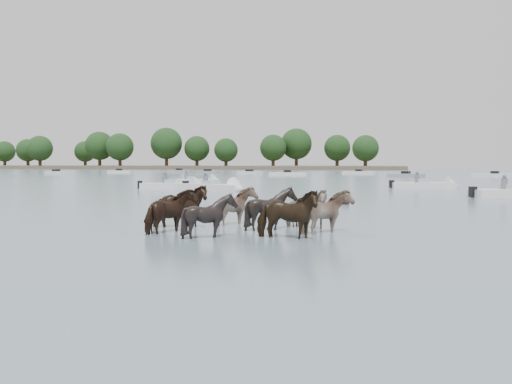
# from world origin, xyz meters

# --- Properties ---
(ground) EXTENTS (400.00, 400.00, 0.00)m
(ground) POSITION_xyz_m (0.00, 0.00, 0.00)
(ground) COLOR slate
(ground) RESTS_ON ground
(shoreline) EXTENTS (160.00, 30.00, 1.00)m
(shoreline) POSITION_xyz_m (-70.00, 150.00, 0.50)
(shoreline) COLOR #4C4233
(shoreline) RESTS_ON ground
(pony_herd) EXTENTS (6.31, 4.47, 1.50)m
(pony_herd) POSITION_xyz_m (1.08, 2.53, 0.55)
(pony_herd) COLOR black
(pony_herd) RESTS_ON ground
(swimming_pony) EXTENTS (0.72, 0.44, 0.44)m
(swimming_pony) POSITION_xyz_m (3.03, 13.97, 0.10)
(swimming_pony) COLOR black
(swimming_pony) RESTS_ON ground
(motorboat_a) EXTENTS (5.12, 3.27, 1.92)m
(motorboat_a) POSITION_xyz_m (-10.16, 26.66, 0.23)
(motorboat_a) COLOR silver
(motorboat_a) RESTS_ON ground
(motorboat_b) EXTENTS (5.70, 3.82, 1.92)m
(motorboat_b) POSITION_xyz_m (-6.48, 24.65, 0.23)
(motorboat_b) COLOR silver
(motorboat_b) RESTS_ON ground
(motorboat_c) EXTENTS (5.43, 2.67, 1.92)m
(motorboat_c) POSITION_xyz_m (8.38, 32.06, 0.23)
(motorboat_c) COLOR silver
(motorboat_c) RESTS_ON ground
(motorboat_f) EXTENTS (5.46, 3.53, 1.92)m
(motorboat_f) POSITION_xyz_m (-12.05, 36.52, 0.23)
(motorboat_f) COLOR silver
(motorboat_f) RESTS_ON ground
(distant_flotilla) EXTENTS (102.60, 29.12, 0.93)m
(distant_flotilla) POSITION_xyz_m (2.05, 73.95, 0.26)
(distant_flotilla) COLOR silver
(distant_flotilla) RESTS_ON ground
(treeline) EXTENTS (143.72, 22.67, 12.42)m
(treeline) POSITION_xyz_m (-69.92, 148.74, 6.57)
(treeline) COLOR #382619
(treeline) RESTS_ON ground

